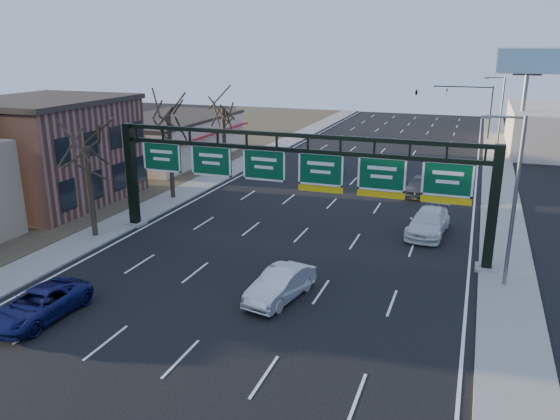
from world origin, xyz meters
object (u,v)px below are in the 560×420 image
at_px(sign_gantry, 294,175).
at_px(car_silver_sedan, 280,285).
at_px(car_white_wagon, 428,222).
at_px(car_blue_suv, 39,304).

bearing_deg(sign_gantry, car_silver_sedan, -76.49).
bearing_deg(car_silver_sedan, car_white_wagon, 75.76).
distance_m(car_silver_sedan, car_white_wagon, 13.98).
height_order(car_blue_suv, car_white_wagon, car_white_wagon).
height_order(car_silver_sedan, car_white_wagon, car_white_wagon).
relative_size(car_blue_suv, car_white_wagon, 0.91).
bearing_deg(car_white_wagon, sign_gantry, -141.71).
bearing_deg(car_silver_sedan, car_blue_suv, -138.51).
bearing_deg(car_white_wagon, car_silver_sedan, -110.52).
height_order(sign_gantry, car_silver_sedan, sign_gantry).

